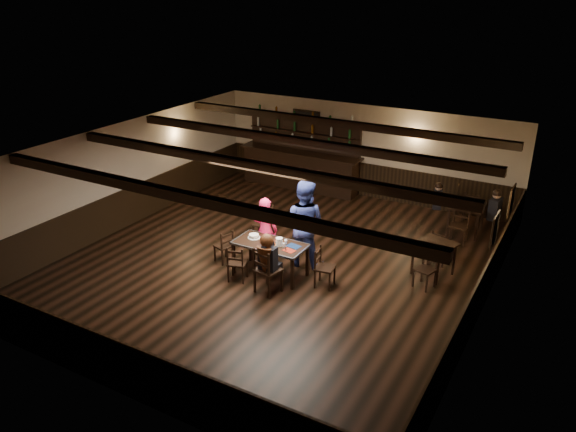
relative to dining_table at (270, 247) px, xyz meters
The scene contains 25 objects.
ground 0.89m from the dining_table, 105.52° to the left, with size 10.00×10.00×0.00m, color black.
room_shell 1.24m from the dining_table, 103.74° to the left, with size 9.02×10.02×2.71m.
dining_table is the anchor object (origin of this frame).
chair_near_left 0.80m from the dining_table, 126.88° to the right, with size 0.47×0.45×0.81m.
chair_near_right 0.82m from the dining_table, 66.34° to the right, with size 0.55×0.54×1.01m.
chair_end_left 1.20m from the dining_table, behind, with size 0.44×0.45×0.78m.
chair_end_right 1.19m from the dining_table, ahead, with size 0.43×0.45×0.85m.
chair_far_pushed 1.76m from the dining_table, 125.85° to the left, with size 0.49×0.47×0.93m.
woman_pink 0.65m from the dining_table, 131.04° to the left, with size 0.57×0.37×1.55m, color #F72A47.
man_blue 0.94m from the dining_table, 64.15° to the left, with size 0.97×0.76×2.00m, color navy.
seated_person 0.79m from the dining_table, 63.12° to the right, with size 0.36×0.55×0.89m.
cake 0.46m from the dining_table, behind, with size 0.27×0.27×0.09m.
plate_stack_a 0.19m from the dining_table, 88.62° to the right, with size 0.18×0.18×0.17m, color white.
plate_stack_b 0.28m from the dining_table, ahead, with size 0.15×0.15×0.17m, color white.
tea_light 0.18m from the dining_table, 45.40° to the left, with size 0.06×0.06×0.06m.
salt_shaker 0.38m from the dining_table, ahead, with size 0.04×0.04×0.10m, color silver.
pepper_shaker 0.49m from the dining_table, 15.57° to the right, with size 0.04×0.04×0.09m, color #A5A8AD.
drink_glass 0.36m from the dining_table, 23.30° to the left, with size 0.06×0.06×0.10m, color silver.
menu_red 0.54m from the dining_table, 11.44° to the right, with size 0.26×0.18×0.00m, color maroon.
menu_blue 0.53m from the dining_table, 13.63° to the left, with size 0.29×0.20×0.00m, color #0E2146.
bar_counter 5.68m from the dining_table, 111.59° to the left, with size 3.89×0.70×2.20m.
back_table_a 3.53m from the dining_table, 29.37° to the left, with size 0.95×0.95×0.75m.
back_table_b 5.33m from the dining_table, 53.69° to the left, with size 0.86×0.86×0.75m.
bg_patron_left 5.05m from the dining_table, 61.97° to the left, with size 0.29×0.38×0.70m.
bg_patron_right 5.83m from the dining_table, 49.27° to the left, with size 0.28×0.41×0.78m.
Camera 1 is at (5.81, -9.79, 5.96)m, focal length 35.00 mm.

